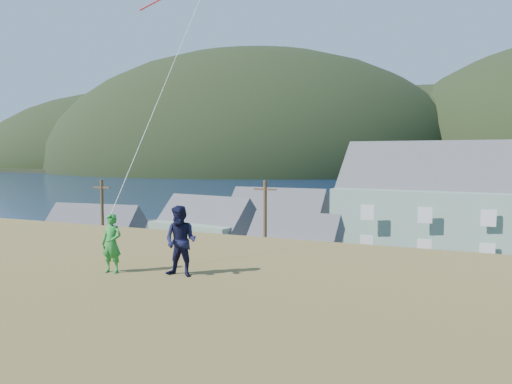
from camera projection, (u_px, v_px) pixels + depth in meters
ground at (300, 317)px, 31.23m from camera, size 900.00×900.00×0.00m
grass_strip at (289, 327)px, 29.40m from camera, size 110.00×8.00×0.10m
waterfront_lot at (358, 263)px, 46.74m from camera, size 72.00×36.00×0.12m
wharf at (351, 224)px, 70.12m from camera, size 26.00×14.00×0.90m
far_shore at (459, 168)px, 332.42m from camera, size 900.00×320.00×2.00m
shed_teal at (91, 240)px, 44.65m from camera, size 9.32×7.03×6.88m
shed_palegreen_near at (204, 229)px, 49.99m from camera, size 10.85×7.87×7.22m
shed_white at (294, 246)px, 42.66m from camera, size 7.91×5.38×6.21m
shed_palegreen_far at (277, 217)px, 57.60m from camera, size 11.34×6.55×7.62m
utility_poles at (300, 242)px, 32.46m from camera, size 32.12×0.24×9.75m
parked_cars at (265, 239)px, 54.82m from camera, size 24.29×12.93×1.58m
kite_flyer_green at (112, 243)px, 12.64m from camera, size 0.58×0.41×1.51m
kite_flyer_navy at (181, 241)px, 12.28m from camera, size 0.89×0.72×1.75m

